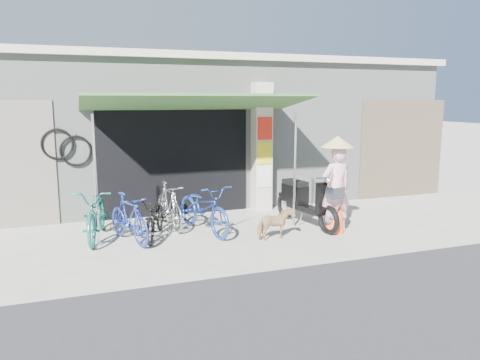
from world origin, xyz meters
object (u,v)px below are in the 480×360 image
object	(u,v)px
bike_teal	(97,213)
bike_navy	(204,208)
street_dog	(275,224)
bike_black	(156,217)
moped	(304,201)
bike_blue	(129,218)
nun	(336,186)
bike_silver	(169,205)

from	to	relation	value
bike_teal	bike_navy	world-z (taller)	bike_teal
bike_navy	street_dog	size ratio (longest dim) A/B	2.63
bike_black	moped	bearing A→B (deg)	16.52
bike_blue	bike_teal	bearing A→B (deg)	123.21
bike_navy	nun	distance (m)	2.64
bike_navy	nun	xyz separation A→B (m)	(2.44, -0.89, 0.44)
bike_black	bike_navy	distance (m)	0.97
street_dog	moped	distance (m)	1.25
bike_blue	bike_navy	distance (m)	1.48
bike_teal	street_dog	distance (m)	3.36
bike_navy	nun	bearing A→B (deg)	-34.53
bike_silver	nun	world-z (taller)	nun
bike_blue	bike_silver	bearing A→B (deg)	21.25
bike_teal	bike_navy	bearing A→B (deg)	3.59
bike_blue	bike_silver	distance (m)	1.17
bike_blue	bike_navy	bearing A→B (deg)	-12.83
bike_silver	street_dog	xyz separation A→B (m)	(1.70, -1.55, -0.17)
bike_black	bike_silver	size ratio (longest dim) A/B	1.00
bike_black	moped	world-z (taller)	moped
bike_teal	nun	distance (m)	4.62
bike_teal	bike_blue	size ratio (longest dim) A/B	1.25
bike_navy	street_dog	bearing A→B (deg)	-54.66
bike_black	street_dog	world-z (taller)	bike_black
bike_black	moped	distance (m)	3.08
bike_teal	bike_blue	world-z (taller)	bike_teal
street_dog	moped	world-z (taller)	moped
moped	bike_silver	bearing A→B (deg)	153.26
street_dog	moped	bearing A→B (deg)	-62.36
bike_teal	bike_blue	xyz separation A→B (m)	(0.54, -0.41, -0.04)
moped	bike_black	bearing A→B (deg)	167.11
bike_blue	bike_silver	size ratio (longest dim) A/B	0.96
bike_blue	nun	distance (m)	4.01
bike_black	bike_silver	bearing A→B (deg)	79.02
bike_silver	moped	xyz separation A→B (m)	(2.69, -0.81, 0.06)
bike_blue	street_dog	distance (m)	2.72
bike_teal	bike_silver	bearing A→B (deg)	24.28
bike_silver	street_dog	bearing A→B (deg)	-49.13
bike_blue	bike_black	size ratio (longest dim) A/B	0.96
bike_teal	moped	world-z (taller)	moped
street_dog	nun	world-z (taller)	nun
bike_black	bike_navy	size ratio (longest dim) A/B	0.83
bike_teal	moped	bearing A→B (deg)	4.30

